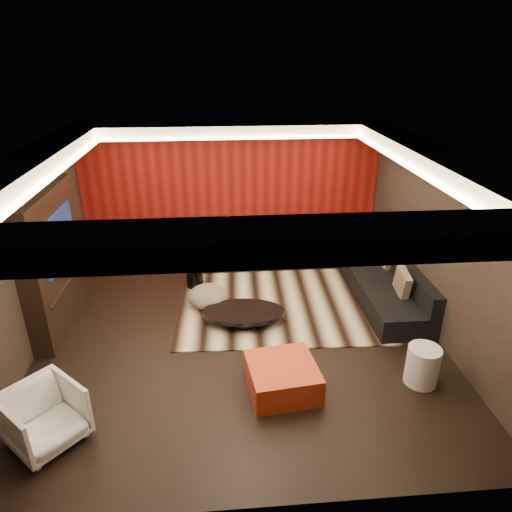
{
  "coord_description": "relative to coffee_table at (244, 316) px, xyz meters",
  "views": [
    {
      "loc": [
        -0.26,
        -6.01,
        4.08
      ],
      "look_at": [
        0.3,
        0.6,
        1.05
      ],
      "focal_mm": 32.0,
      "sensor_mm": 36.0,
      "label": 1
    }
  ],
  "objects": [
    {
      "name": "floor",
      "position": [
        -0.07,
        -0.28,
        -0.14
      ],
      "size": [
        6.0,
        6.0,
        0.02
      ],
      "primitive_type": "cube",
      "color": "black",
      "rests_on": "ground"
    },
    {
      "name": "ceiling",
      "position": [
        -0.07,
        -0.28,
        2.68
      ],
      "size": [
        6.0,
        6.0,
        0.02
      ],
      "primitive_type": "cube",
      "color": "silver",
      "rests_on": "ground"
    },
    {
      "name": "wall_back",
      "position": [
        -0.07,
        2.73,
        1.27
      ],
      "size": [
        6.0,
        0.02,
        2.8
      ],
      "primitive_type": "cube",
      "color": "black",
      "rests_on": "ground"
    },
    {
      "name": "wall_left",
      "position": [
        -3.08,
        -0.28,
        1.27
      ],
      "size": [
        0.02,
        6.0,
        2.8
      ],
      "primitive_type": "cube",
      "color": "black",
      "rests_on": "ground"
    },
    {
      "name": "wall_right",
      "position": [
        2.94,
        -0.28,
        1.27
      ],
      "size": [
        0.02,
        6.0,
        2.8
      ],
      "primitive_type": "cube",
      "color": "black",
      "rests_on": "ground"
    },
    {
      "name": "red_feature_wall",
      "position": [
        -0.07,
        2.69,
        1.27
      ],
      "size": [
        5.98,
        0.05,
        2.78
      ],
      "primitive_type": "cube",
      "color": "#6B0C0A",
      "rests_on": "ground"
    },
    {
      "name": "soffit_back",
      "position": [
        -0.07,
        2.42,
        2.56
      ],
      "size": [
        6.0,
        0.6,
        0.22
      ],
      "primitive_type": "cube",
      "color": "silver",
      "rests_on": "ground"
    },
    {
      "name": "soffit_front",
      "position": [
        -0.07,
        -2.98,
        2.56
      ],
      "size": [
        6.0,
        0.6,
        0.22
      ],
      "primitive_type": "cube",
      "color": "silver",
      "rests_on": "ground"
    },
    {
      "name": "soffit_left",
      "position": [
        -2.77,
        -0.28,
        2.56
      ],
      "size": [
        0.6,
        4.8,
        0.22
      ],
      "primitive_type": "cube",
      "color": "silver",
      "rests_on": "ground"
    },
    {
      "name": "soffit_right",
      "position": [
        2.63,
        -0.28,
        2.56
      ],
      "size": [
        0.6,
        4.8,
        0.22
      ],
      "primitive_type": "cube",
      "color": "silver",
      "rests_on": "ground"
    },
    {
      "name": "cove_back",
      "position": [
        -0.07,
        2.08,
        2.47
      ],
      "size": [
        4.8,
        0.08,
        0.04
      ],
      "primitive_type": "cube",
      "color": "#FFD899",
      "rests_on": "ground"
    },
    {
      "name": "cove_front",
      "position": [
        -0.07,
        -2.64,
        2.47
      ],
      "size": [
        4.8,
        0.08,
        0.04
      ],
      "primitive_type": "cube",
      "color": "#FFD899",
      "rests_on": "ground"
    },
    {
      "name": "cove_left",
      "position": [
        -2.43,
        -0.28,
        2.47
      ],
      "size": [
        0.08,
        4.8,
        0.04
      ],
      "primitive_type": "cube",
      "color": "#FFD899",
      "rests_on": "ground"
    },
    {
      "name": "cove_right",
      "position": [
        2.29,
        -0.28,
        2.47
      ],
      "size": [
        0.08,
        4.8,
        0.04
      ],
      "primitive_type": "cube",
      "color": "#FFD899",
      "rests_on": "ground"
    },
    {
      "name": "tv_surround",
      "position": [
        -2.92,
        0.32,
        0.97
      ],
      "size": [
        0.3,
        2.0,
        2.2
      ],
      "primitive_type": "cube",
      "color": "black",
      "rests_on": "ground"
    },
    {
      "name": "tv_screen",
      "position": [
        -2.76,
        0.32,
        1.32
      ],
      "size": [
        0.04,
        1.3,
        0.8
      ],
      "primitive_type": "cube",
      "color": "black",
      "rests_on": "ground"
    },
    {
      "name": "tv_shelf",
      "position": [
        -2.76,
        0.32,
        0.57
      ],
      "size": [
        0.04,
        1.6,
        0.04
      ],
      "primitive_type": "cube",
      "color": "black",
      "rests_on": "ground"
    },
    {
      "name": "rug",
      "position": [
        0.92,
        0.73,
        -0.12
      ],
      "size": [
        4.11,
        3.14,
        0.02
      ],
      "primitive_type": "cube",
      "rotation": [
        0.0,
        0.0,
        -0.04
      ],
      "color": "beige",
      "rests_on": "floor"
    },
    {
      "name": "coffee_table",
      "position": [
        0.0,
        0.0,
        0.0
      ],
      "size": [
        1.41,
        1.41,
        0.22
      ],
      "primitive_type": "cylinder",
      "rotation": [
        0.0,
        0.0,
        -0.07
      ],
      "color": "black",
      "rests_on": "rug"
    },
    {
      "name": "drum_stool",
      "position": [
        -0.83,
        1.32,
        0.07
      ],
      "size": [
        0.39,
        0.39,
        0.36
      ],
      "primitive_type": "cylinder",
      "rotation": [
        0.0,
        0.0,
        0.33
      ],
      "color": "black",
      "rests_on": "rug"
    },
    {
      "name": "striped_pouf",
      "position": [
        -0.57,
        0.56,
        0.08
      ],
      "size": [
        0.91,
        0.91,
        0.38
      ],
      "primitive_type": "ellipsoid",
      "rotation": [
        0.0,
        0.0,
        -0.43
      ],
      "color": "beige",
      "rests_on": "rug"
    },
    {
      "name": "white_side_table",
      "position": [
        2.27,
        -1.63,
        0.14
      ],
      "size": [
        0.44,
        0.44,
        0.54
      ],
      "primitive_type": "cylinder",
      "rotation": [
        0.0,
        0.0,
        -0.02
      ],
      "color": "silver",
      "rests_on": "floor"
    },
    {
      "name": "orange_ottoman",
      "position": [
        0.4,
        -1.62,
        0.06
      ],
      "size": [
        0.97,
        0.97,
        0.39
      ],
      "primitive_type": "cube",
      "rotation": [
        0.0,
        0.0,
        0.12
      ],
      "color": "maroon",
      "rests_on": "floor"
    },
    {
      "name": "armchair",
      "position": [
        -2.35,
        -2.24,
        0.22
      ],
      "size": [
        1.07,
        1.06,
        0.7
      ],
      "primitive_type": "imported",
      "rotation": [
        0.0,
        0.0,
        0.82
      ],
      "color": "white",
      "rests_on": "floor"
    },
    {
      "name": "sectional_sofa",
      "position": [
        1.66,
        1.58,
        0.13
      ],
      "size": [
        3.65,
        3.5,
        0.75
      ],
      "color": "black",
      "rests_on": "floor"
    },
    {
      "name": "throw_pillows",
      "position": [
        1.68,
        1.61,
        0.49
      ],
      "size": [
        3.16,
        2.78,
        0.5
      ],
      "color": "beige",
      "rests_on": "sectional_sofa"
    }
  ]
}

